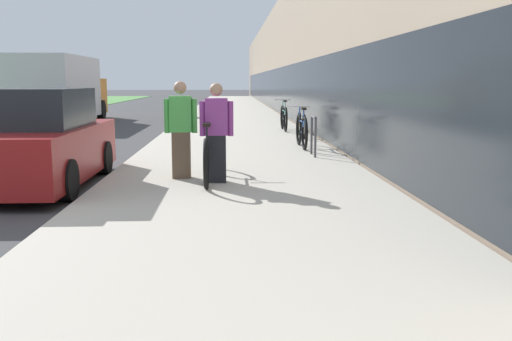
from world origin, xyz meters
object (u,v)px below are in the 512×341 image
(person_bystander, at_px, (181,130))
(moving_truck, at_px, (59,89))
(person_rider, at_px, (217,133))
(cruiser_bike_farthest, at_px, (284,118))
(tandem_bicycle, at_px, (208,154))
(bike_rack_hoop, at_px, (313,132))
(parked_sedan_curbside, at_px, (36,143))
(cruiser_bike_nearest, at_px, (302,131))
(cruiser_bike_middle, at_px, (302,124))

(person_bystander, bearing_deg, moving_truck, 112.97)
(person_bystander, bearing_deg, person_rider, -35.83)
(person_rider, bearing_deg, cruiser_bike_farthest, 78.34)
(tandem_bicycle, bearing_deg, cruiser_bike_farthest, 77.09)
(bike_rack_hoop, xyz_separation_m, cruiser_bike_farthest, (-0.02, 6.37, -0.10))
(tandem_bicycle, bearing_deg, moving_truck, 114.29)
(person_bystander, xyz_separation_m, parked_sedan_curbside, (-2.30, -0.05, -0.19))
(person_rider, relative_size, parked_sedan_curbside, 0.38)
(cruiser_bike_nearest, xyz_separation_m, parked_sedan_curbside, (-4.81, -4.30, 0.19))
(cruiser_bike_nearest, height_order, cruiser_bike_middle, cruiser_bike_nearest)
(tandem_bicycle, height_order, cruiser_bike_farthest, cruiser_bike_farthest)
(person_bystander, bearing_deg, parked_sedan_curbside, -178.80)
(parked_sedan_curbside, bearing_deg, cruiser_bike_farthest, 62.03)
(bike_rack_hoop, bearing_deg, person_bystander, -133.38)
(bike_rack_hoop, distance_m, parked_sedan_curbside, 5.60)
(person_bystander, height_order, cruiser_bike_middle, person_bystander)
(bike_rack_hoop, bearing_deg, moving_truck, 126.56)
(tandem_bicycle, xyz_separation_m, cruiser_bike_middle, (2.39, 6.86, -0.03))
(cruiser_bike_nearest, height_order, parked_sedan_curbside, parked_sedan_curbside)
(cruiser_bike_farthest, bearing_deg, cruiser_bike_middle, -83.15)
(person_bystander, height_order, cruiser_bike_nearest, person_bystander)
(person_rider, distance_m, bike_rack_hoop, 3.72)
(cruiser_bike_nearest, distance_m, moving_truck, 13.34)
(cruiser_bike_nearest, distance_m, cruiser_bike_farthest, 4.84)
(cruiser_bike_middle, distance_m, parked_sedan_curbside, 8.53)
(person_bystander, xyz_separation_m, bike_rack_hoop, (2.57, 2.71, -0.28))
(tandem_bicycle, height_order, cruiser_bike_middle, tandem_bicycle)
(tandem_bicycle, bearing_deg, parked_sedan_curbside, 178.88)
(cruiser_bike_nearest, distance_m, cruiser_bike_middle, 2.53)
(person_bystander, bearing_deg, tandem_bicycle, -12.94)
(moving_truck, bearing_deg, person_rider, -65.72)
(tandem_bicycle, distance_m, person_bystander, 0.60)
(tandem_bicycle, height_order, bike_rack_hoop, tandem_bicycle)
(parked_sedan_curbside, bearing_deg, moving_truck, 104.74)
(person_bystander, relative_size, moving_truck, 0.22)
(bike_rack_hoop, distance_m, cruiser_bike_nearest, 1.54)
(bike_rack_hoop, xyz_separation_m, cruiser_bike_nearest, (-0.06, 1.53, -0.11))
(cruiser_bike_nearest, height_order, cruiser_bike_farthest, cruiser_bike_farthest)
(bike_rack_hoop, height_order, cruiser_bike_nearest, cruiser_bike_nearest)
(person_bystander, height_order, cruiser_bike_farthest, person_bystander)
(person_rider, bearing_deg, cruiser_bike_middle, 72.66)
(parked_sedan_curbside, bearing_deg, person_bystander, 1.20)
(tandem_bicycle, relative_size, bike_rack_hoop, 3.07)
(bike_rack_hoop, relative_size, cruiser_bike_middle, 0.48)
(person_bystander, distance_m, cruiser_bike_farthest, 9.45)
(person_rider, xyz_separation_m, cruiser_bike_farthest, (1.96, 9.51, -0.36))
(tandem_bicycle, relative_size, parked_sedan_curbside, 0.65)
(bike_rack_hoop, relative_size, moving_truck, 0.12)
(person_rider, height_order, person_bystander, person_bystander)
(tandem_bicycle, distance_m, cruiser_bike_middle, 7.27)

